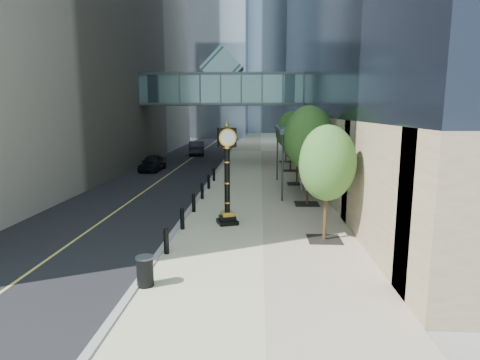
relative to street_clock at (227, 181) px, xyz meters
name	(u,v)px	position (x,y,z in m)	size (l,w,h in m)	color
ground	(235,266)	(0.70, -5.18, -2.15)	(320.00, 320.00, 0.00)	gray
road	(202,151)	(-6.30, 34.82, -2.14)	(8.00, 180.00, 0.02)	black
sidewalk	(261,151)	(1.70, 34.82, -2.12)	(8.00, 180.00, 0.06)	#BDB491
curb	(231,151)	(-2.30, 34.82, -2.11)	(0.25, 180.00, 0.07)	gray
distant_tower_c	(239,24)	(-5.30, 114.82, 30.35)	(22.00, 22.00, 65.00)	#9BACC4
skywalk	(222,88)	(-2.30, 22.82, 5.57)	(17.00, 4.20, 5.80)	#45656E
entrance_canopy	(299,129)	(4.18, 8.82, 2.05)	(3.00, 8.00, 4.38)	#383F44
bollard_row	(198,197)	(-2.00, 3.82, -1.64)	(0.20, 16.20, 0.90)	black
street_trees	(299,138)	(4.30, 10.08, 1.38)	(2.77, 28.29, 5.70)	black
street_clock	(227,181)	(0.00, 0.00, 0.00)	(1.15, 1.15, 4.81)	black
trash_bin	(145,272)	(-2.00, -7.04, -1.64)	(0.52, 0.52, 0.90)	black
pedestrian	(304,179)	(4.53, 8.35, -1.27)	(0.60, 0.39, 1.63)	beige
car_near	(153,163)	(-8.20, 17.05, -1.40)	(1.72, 4.27, 1.46)	black
car_far	(197,148)	(-6.28, 30.54, -1.28)	(1.78, 5.11, 1.68)	black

